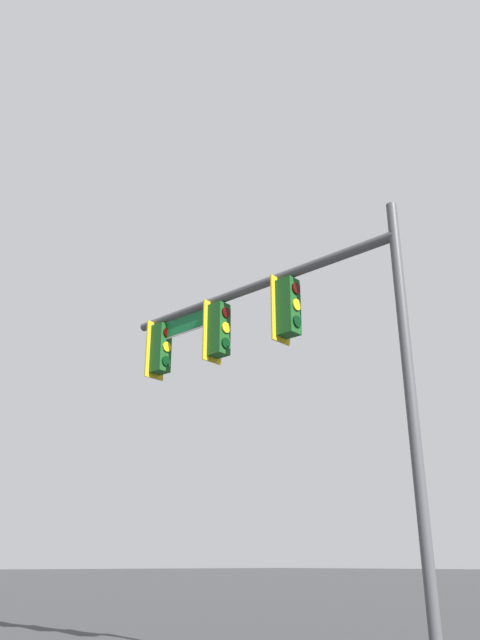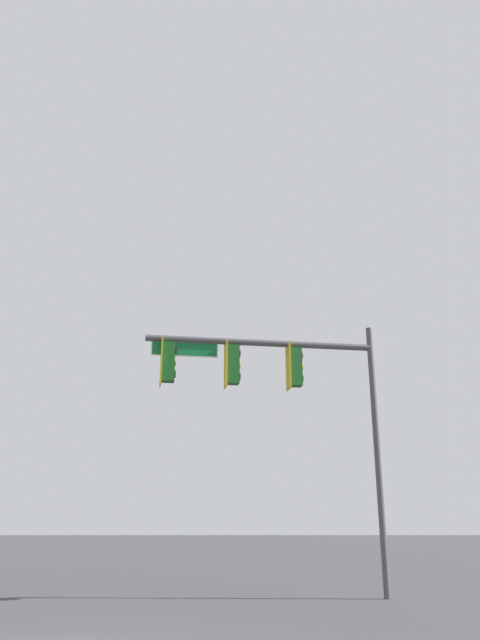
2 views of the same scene
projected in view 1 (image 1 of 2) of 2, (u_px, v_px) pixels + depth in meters
name	position (u px, v px, depth m)	size (l,w,h in m)	color
signal_pole_near	(260.00, 336.00, 11.89)	(6.53, 1.19, 7.32)	#47474C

